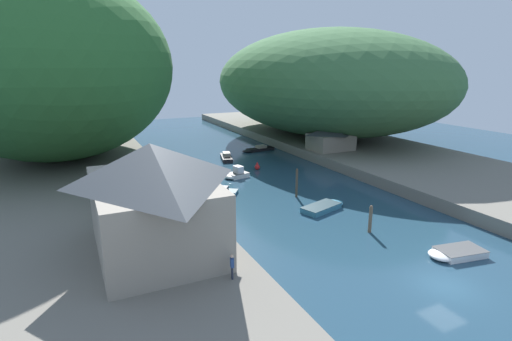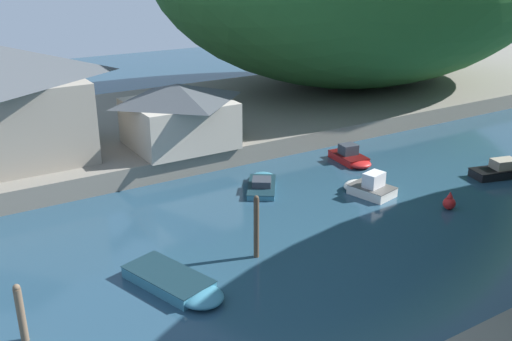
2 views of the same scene
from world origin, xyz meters
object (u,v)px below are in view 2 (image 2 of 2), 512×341
boathouse_shed (179,114)px  boat_small_dinghy (512,170)px  boat_near_quay (262,184)px  boat_far_right_bank (351,158)px  boat_red_skiff (178,284)px  boat_navy_launch (368,187)px  channel_buoy_near (449,202)px

boathouse_shed → boat_small_dinghy: 23.93m
boat_near_quay → boat_small_dinghy: size_ratio=0.77×
boat_near_quay → boat_far_right_bank: 8.26m
boat_near_quay → boat_far_right_bank: size_ratio=1.21×
boat_red_skiff → boat_near_quay: 13.06m
boat_navy_launch → channel_buoy_near: 5.09m
boat_far_right_bank → boat_navy_launch: boat_navy_launch is taller
boat_red_skiff → boat_far_right_bank: bearing=-171.2°
boat_near_quay → channel_buoy_near: (8.96, 7.77, 0.19)m
channel_buoy_near → boat_red_skiff: bearing=-91.7°
boathouse_shed → boat_small_dinghy: boathouse_shed is taller
boat_red_skiff → boat_small_dinghy: (-1.08, 26.10, 0.10)m
boathouse_shed → boat_far_right_bank: (6.62, 10.81, -3.38)m
boat_small_dinghy → channel_buoy_near: boat_small_dinghy is taller
boathouse_shed → boat_near_quay: 8.40m
boat_far_right_bank → channel_buoy_near: size_ratio=3.46×
boat_small_dinghy → boat_red_skiff: bearing=-72.5°
boat_far_right_bank → boat_small_dinghy: boat_far_right_bank is taller
boat_far_right_bank → channel_buoy_near: bearing=94.1°
boat_far_right_bank → boat_small_dinghy: (7.92, 7.89, 0.00)m
boathouse_shed → channel_buoy_near: 19.46m
boathouse_shed → boat_red_skiff: bearing=-25.3°
channel_buoy_near → boathouse_shed: bearing=-147.4°
boat_near_quay → boat_small_dinghy: bearing=10.4°
boat_red_skiff → channel_buoy_near: bearing=160.8°
boathouse_shed → channel_buoy_near: boathouse_shed is taller
boat_near_quay → boat_small_dinghy: boat_small_dinghy is taller
boat_near_quay → channel_buoy_near: 11.86m
boathouse_shed → boat_red_skiff: boathouse_shed is taller
boathouse_shed → channel_buoy_near: (16.15, 10.34, -3.32)m
boat_red_skiff → boat_small_dinghy: 26.12m
boat_red_skiff → boat_navy_launch: boat_navy_launch is taller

